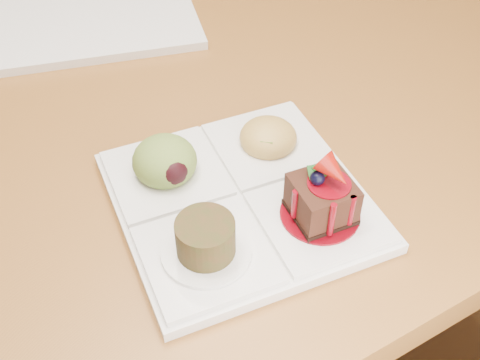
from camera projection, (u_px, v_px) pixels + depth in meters
ground at (126, 223)px, 1.58m from camera, size 6.00×6.00×0.00m
sampler_plate at (237, 190)px, 0.59m from camera, size 0.26×0.26×0.09m
second_plate at (92, 8)px, 0.87m from camera, size 0.35×0.35×0.01m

